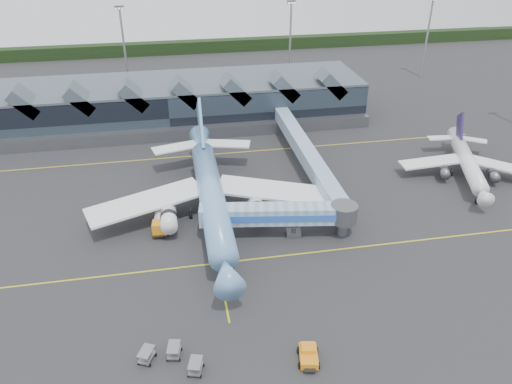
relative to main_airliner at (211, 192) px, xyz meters
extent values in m
plane|color=#29292B|center=(-0.49, -5.04, -4.39)|extent=(260.00, 260.00, 0.00)
cube|color=gold|center=(-0.49, -13.04, -4.38)|extent=(120.00, 0.25, 0.01)
cube|color=gold|center=(-0.49, 22.96, -4.38)|extent=(120.00, 0.25, 0.01)
cube|color=gold|center=(-0.49, 4.96, -4.38)|extent=(0.25, 60.00, 0.01)
cube|color=black|center=(-0.49, 104.96, -2.39)|extent=(260.00, 4.00, 4.00)
cube|color=black|center=(-5.49, 42.96, 0.11)|extent=(90.00, 20.00, 9.00)
cube|color=#495661|center=(-5.49, 42.96, 4.81)|extent=(90.00, 20.00, 0.60)
cube|color=#5B5C62|center=(-5.49, 31.96, -3.09)|extent=(90.00, 2.50, 2.60)
cube|color=#495661|center=(-34.49, 35.96, 4.91)|extent=(6.43, 6.00, 6.43)
cube|color=#495661|center=(-23.49, 35.96, 4.91)|extent=(6.43, 6.00, 6.43)
cube|color=#495661|center=(-12.49, 35.96, 4.91)|extent=(6.43, 6.00, 6.43)
cube|color=#495661|center=(-1.49, 35.96, 4.91)|extent=(6.43, 6.00, 6.43)
cube|color=#495661|center=(9.51, 35.96, 4.91)|extent=(6.43, 6.00, 6.43)
cube|color=#495661|center=(20.51, 35.96, 4.91)|extent=(6.43, 6.00, 6.43)
cube|color=#495661|center=(31.51, 35.96, 4.91)|extent=(6.43, 6.00, 6.43)
cylinder|color=gray|center=(-15.49, 66.96, 6.61)|extent=(0.56, 0.56, 22.00)
cube|color=#5B5C62|center=(-15.49, 66.96, 17.61)|extent=(2.40, 0.50, 0.90)
cylinder|color=gray|center=(29.51, 66.96, 6.61)|extent=(0.56, 0.56, 22.00)
cube|color=#5B5C62|center=(29.51, 66.96, 17.61)|extent=(2.40, 0.50, 0.90)
cylinder|color=gray|center=(69.51, 64.96, 6.61)|extent=(0.56, 0.56, 22.00)
cylinder|color=#6796D0|center=(-0.01, -1.51, 0.02)|extent=(4.27, 33.11, 4.08)
cone|color=#6796D0|center=(-0.12, -20.89, 0.02)|extent=(4.11, 5.70, 4.08)
cube|color=black|center=(-0.13, -21.60, 0.87)|extent=(1.55, 0.34, 0.48)
cone|color=#6796D0|center=(0.11, 18.81, 0.32)|extent=(4.13, 7.59, 4.08)
cube|color=white|center=(-10.44, -0.08, -0.70)|extent=(19.55, 11.49, 1.35)
cube|color=white|center=(10.44, -0.20, -0.70)|extent=(19.55, 11.67, 1.35)
cylinder|color=white|center=(-6.98, -3.84, -1.72)|extent=(2.56, 5.69, 2.53)
cylinder|color=white|center=(6.94, -3.92, -1.72)|extent=(2.56, 5.69, 2.53)
cube|color=#6796D0|center=(0.10, 16.92, 4.58)|extent=(0.54, 10.45, 11.25)
cube|color=white|center=(-4.93, 17.42, 0.32)|extent=(9.05, 5.23, 0.27)
cube|color=white|center=(5.13, 17.36, 0.32)|extent=(9.06, 5.31, 0.27)
cylinder|color=#5B5C62|center=(-0.10, -17.11, -3.21)|extent=(0.30, 0.30, 2.36)
cylinder|color=#5B5C62|center=(-3.47, -0.08, -3.21)|extent=(0.30, 0.30, 2.36)
cylinder|color=#5B5C62|center=(3.47, -0.12, -3.21)|extent=(0.30, 0.30, 2.36)
cylinder|color=black|center=(-0.10, -17.11, -3.96)|extent=(0.49, 1.52, 1.51)
cylinder|color=white|center=(48.26, 3.98, -1.38)|extent=(8.99, 19.34, 2.78)
cone|color=white|center=(44.54, -6.82, -1.38)|extent=(3.72, 4.07, 2.78)
cube|color=black|center=(44.40, -7.21, -0.80)|extent=(1.11, 0.66, 0.48)
cone|color=white|center=(52.17, 15.30, -1.17)|extent=(4.09, 5.12, 2.78)
cube|color=white|center=(42.39, 6.95, -1.87)|extent=(11.65, 3.83, 0.93)
cube|color=white|center=(54.71, 2.70, -1.87)|extent=(11.43, 9.87, 0.93)
cylinder|color=#5B5C62|center=(43.70, 4.08, -2.57)|extent=(2.72, 3.72, 1.73)
cylinder|color=#5B5C62|center=(51.91, 1.25, -2.57)|extent=(2.72, 3.72, 1.73)
cube|color=#25194C|center=(51.80, 14.25, 1.40)|extent=(2.44, 6.05, 6.79)
cube|color=white|center=(48.93, 15.53, -1.17)|extent=(5.46, 2.41, 0.23)
cube|color=white|center=(54.86, 13.49, -1.17)|extent=(5.51, 4.53, 0.23)
cylinder|color=#5B5C62|center=(45.26, -4.71, -3.58)|extent=(0.26, 0.26, 1.61)
cylinder|color=#5B5C62|center=(46.30, 5.54, -3.58)|extent=(0.26, 0.26, 1.61)
cylinder|color=#5B5C62|center=(50.77, 4.00, -3.58)|extent=(0.26, 0.26, 1.61)
cylinder|color=black|center=(45.26, -4.71, -4.10)|extent=(0.73, 1.11, 1.03)
cube|color=#789EC8|center=(9.09, -7.82, -0.38)|extent=(19.04, 5.72, 2.73)
cube|color=blue|center=(8.86, -9.26, -0.38)|extent=(18.62, 3.04, 1.13)
cube|color=#789EC8|center=(-1.14, -6.21, -0.38)|extent=(2.89, 3.36, 2.82)
cylinder|color=#5B5C62|center=(11.88, -8.25, -2.38)|extent=(0.66, 0.66, 4.01)
cube|color=#5B5C62|center=(11.88, -8.25, -3.96)|extent=(2.52, 2.21, 0.85)
cylinder|color=black|center=(10.95, -8.11, -4.06)|extent=(0.50, 0.90, 0.85)
cylinder|color=black|center=(12.81, -8.40, -4.06)|extent=(0.50, 0.90, 0.85)
cylinder|color=#5B5C62|center=(19.32, -9.43, -0.38)|extent=(4.14, 4.14, 2.82)
cylinder|color=#5B5C62|center=(19.32, -9.43, -2.38)|extent=(1.69, 1.69, 4.01)
cube|color=black|center=(-8.15, -1.72, -3.71)|extent=(3.00, 8.26, 0.45)
cube|color=orange|center=(-8.48, -4.76, -2.77)|extent=(2.35, 2.19, 1.97)
cube|color=black|center=(-8.55, -5.47, -2.32)|extent=(1.98, 0.34, 0.90)
cylinder|color=#B1B0B5|center=(-8.04, -0.65, -2.50)|extent=(2.61, 5.39, 2.06)
sphere|color=#B1B0B5|center=(-7.76, 1.93, -2.50)|extent=(1.97, 1.97, 1.97)
sphere|color=#B1B0B5|center=(-8.31, -3.24, -2.50)|extent=(1.97, 1.97, 1.97)
cylinder|color=black|center=(-9.55, -4.28, -3.94)|extent=(0.41, 0.93, 0.90)
cylinder|color=black|center=(-7.32, -4.52, -3.94)|extent=(0.41, 0.93, 0.90)
cylinder|color=black|center=(-9.22, -1.16, -3.94)|extent=(0.41, 0.93, 0.90)
cylinder|color=black|center=(-6.99, -1.40, -3.94)|extent=(0.41, 0.93, 0.90)
cylinder|color=black|center=(-8.98, 1.07, -3.94)|extent=(0.41, 0.93, 0.90)
cylinder|color=black|center=(-6.75, 0.83, -3.94)|extent=(0.41, 0.93, 0.90)
cube|color=orange|center=(7.50, -32.37, -3.75)|extent=(2.56, 3.57, 0.91)
cube|color=orange|center=(7.60, -31.84, -3.07)|extent=(1.87, 1.73, 0.63)
cube|color=black|center=(7.18, -34.06, -3.98)|extent=(1.38, 0.95, 0.27)
cylinder|color=black|center=(6.27, -33.24, -4.02)|extent=(0.40, 0.76, 0.72)
cylinder|color=black|center=(8.32, -33.63, -4.02)|extent=(0.40, 0.76, 0.72)
cylinder|color=black|center=(6.68, -31.11, -4.02)|extent=(0.40, 0.76, 0.72)
cylinder|color=black|center=(8.73, -31.50, -4.02)|extent=(0.40, 0.76, 0.72)
cube|color=gray|center=(-7.37, -28.97, -3.85)|extent=(1.73, 2.35, 0.15)
cube|color=gray|center=(-7.37, -28.97, -2.93)|extent=(1.73, 2.35, 0.08)
cylinder|color=black|center=(-6.51, -28.34, -4.21)|extent=(0.18, 0.36, 0.35)
cube|color=gray|center=(-5.13, -31.65, -3.85)|extent=(1.91, 2.43, 0.15)
cube|color=gray|center=(-5.13, -31.65, -2.93)|extent=(1.91, 2.43, 0.08)
cylinder|color=black|center=(-4.21, -31.12, -4.21)|extent=(0.21, 0.37, 0.35)
cube|color=gray|center=(-10.43, -29.07, -3.85)|extent=(2.13, 2.51, 0.15)
cube|color=gray|center=(-10.43, -29.07, -2.93)|extent=(2.13, 2.51, 0.08)
cylinder|color=black|center=(-9.44, -28.68, -4.21)|extent=(0.25, 0.37, 0.35)
camera|label=1|loc=(-5.46, -69.94, 40.37)|focal=35.00mm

